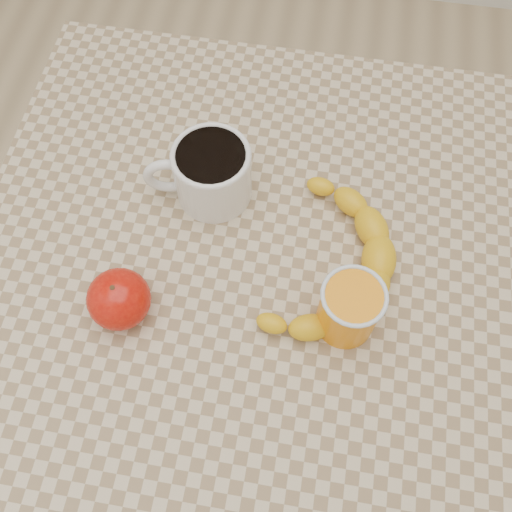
% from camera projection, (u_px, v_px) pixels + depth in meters
% --- Properties ---
extents(ground, '(3.00, 3.00, 0.00)m').
position_uv_depth(ground, '(256.00, 389.00, 1.45)').
color(ground, tan).
rests_on(ground, ground).
extents(table, '(0.80, 0.80, 0.75)m').
position_uv_depth(table, '(256.00, 287.00, 0.85)').
color(table, tan).
rests_on(table, ground).
extents(coffee_mug, '(0.16, 0.13, 0.09)m').
position_uv_depth(coffee_mug, '(210.00, 172.00, 0.78)').
color(coffee_mug, silver).
rests_on(coffee_mug, table).
extents(orange_juice_glass, '(0.08, 0.08, 0.09)m').
position_uv_depth(orange_juice_glass, '(349.00, 309.00, 0.70)').
color(orange_juice_glass, orange).
rests_on(orange_juice_glass, table).
extents(apple, '(0.11, 0.11, 0.07)m').
position_uv_depth(apple, '(119.00, 299.00, 0.71)').
color(apple, '#9C0905').
rests_on(apple, table).
extents(banana, '(0.39, 0.42, 0.05)m').
position_uv_depth(banana, '(328.00, 264.00, 0.75)').
color(banana, gold).
rests_on(banana, table).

